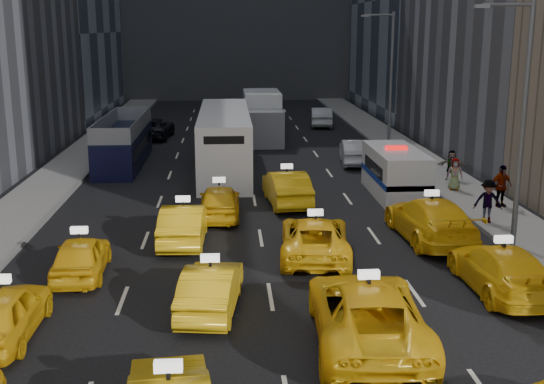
# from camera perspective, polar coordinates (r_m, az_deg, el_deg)

# --- Properties ---
(sidewalk_west) EXTENTS (3.00, 90.00, 0.15)m
(sidewalk_west) POSITION_cam_1_polar(r_m,az_deg,el_deg) (38.53, -17.60, 1.03)
(sidewalk_west) COLOR gray
(sidewalk_west) RESTS_ON ground
(sidewalk_east) EXTENTS (3.00, 90.00, 0.15)m
(sidewalk_east) POSITION_cam_1_polar(r_m,az_deg,el_deg) (39.20, 13.74, 1.49)
(sidewalk_east) COLOR gray
(sidewalk_east) RESTS_ON ground
(curb_west) EXTENTS (0.15, 90.00, 0.18)m
(curb_west) POSITION_cam_1_polar(r_m,az_deg,el_deg) (38.20, -15.49, 1.09)
(curb_west) COLOR slate
(curb_west) RESTS_ON ground
(curb_east) EXTENTS (0.15, 90.00, 0.18)m
(curb_east) POSITION_cam_1_polar(r_m,az_deg,el_deg) (38.79, 11.69, 1.49)
(curb_east) COLOR slate
(curb_east) RESTS_ON ground
(streetlight_near) EXTENTS (2.15, 0.22, 9.00)m
(streetlight_near) POSITION_cam_1_polar(r_m,az_deg,el_deg) (25.93, 20.06, 5.86)
(streetlight_near) COLOR #595B60
(streetlight_near) RESTS_ON ground
(streetlight_far) EXTENTS (2.15, 0.22, 9.00)m
(streetlight_far) POSITION_cam_1_polar(r_m,az_deg,el_deg) (44.88, 9.79, 9.43)
(streetlight_far) COLOR #595B60
(streetlight_far) RESTS_ON ground
(taxi_8) EXTENTS (1.78, 4.30, 1.46)m
(taxi_8) POSITION_cam_1_polar(r_m,az_deg,el_deg) (19.54, -21.57, -9.39)
(taxi_8) COLOR yellow
(taxi_8) RESTS_ON ground
(taxi_9) EXTENTS (1.99, 4.38, 1.39)m
(taxi_9) POSITION_cam_1_polar(r_m,az_deg,el_deg) (20.01, -5.15, -8.01)
(taxi_9) COLOR yellow
(taxi_9) RESTS_ON ground
(taxi_10) EXTENTS (3.13, 6.18, 1.68)m
(taxi_10) POSITION_cam_1_polar(r_m,az_deg,el_deg) (18.11, 7.98, -9.98)
(taxi_10) COLOR yellow
(taxi_10) RESTS_ON ground
(taxi_11) EXTENTS (2.14, 5.14, 1.48)m
(taxi_11) POSITION_cam_1_polar(r_m,az_deg,el_deg) (22.47, 18.62, -6.11)
(taxi_11) COLOR yellow
(taxi_11) RESTS_ON ground
(taxi_12) EXTENTS (1.78, 4.08, 1.37)m
(taxi_12) POSITION_cam_1_polar(r_m,az_deg,el_deg) (23.47, -15.69, -5.20)
(taxi_12) COLOR yellow
(taxi_12) RESTS_ON ground
(taxi_13) EXTENTS (1.75, 4.64, 1.51)m
(taxi_13) POSITION_cam_1_polar(r_m,az_deg,el_deg) (26.23, -7.40, -2.64)
(taxi_13) COLOR yellow
(taxi_13) RESTS_ON ground
(taxi_14) EXTENTS (2.92, 5.40, 1.44)m
(taxi_14) POSITION_cam_1_polar(r_m,az_deg,el_deg) (24.48, 3.62, -3.84)
(taxi_14) COLOR yellow
(taxi_14) RESTS_ON ground
(taxi_15) EXTENTS (2.65, 5.87, 1.67)m
(taxi_15) POSITION_cam_1_polar(r_m,az_deg,el_deg) (27.00, 13.11, -2.25)
(taxi_15) COLOR yellow
(taxi_15) RESTS_ON ground
(taxi_16) EXTENTS (1.81, 4.34, 1.47)m
(taxi_16) POSITION_cam_1_polar(r_m,az_deg,el_deg) (29.48, -4.42, -0.79)
(taxi_16) COLOR yellow
(taxi_16) RESTS_ON ground
(taxi_17) EXTENTS (2.11, 4.97, 1.59)m
(taxi_17) POSITION_cam_1_polar(r_m,az_deg,el_deg) (31.65, 1.24, 0.37)
(taxi_17) COLOR yellow
(taxi_17) RESTS_ON ground
(nypd_van) EXTENTS (2.34, 5.77, 2.46)m
(nypd_van) POSITION_cam_1_polar(r_m,az_deg,el_deg) (33.84, 10.27, 1.57)
(nypd_van) COLOR silver
(nypd_van) RESTS_ON ground
(double_decker) EXTENTS (2.39, 9.94, 2.88)m
(double_decker) POSITION_cam_1_polar(r_m,az_deg,el_deg) (41.72, -12.31, 4.17)
(double_decker) COLOR black
(double_decker) RESTS_ON ground
(city_bus) EXTENTS (3.31, 13.38, 3.43)m
(city_bus) POSITION_cam_1_polar(r_m,az_deg,el_deg) (39.30, -4.00, 4.29)
(city_bus) COLOR white
(city_bus) RESTS_ON ground
(box_truck) EXTENTS (2.94, 7.73, 3.49)m
(box_truck) POSITION_cam_1_polar(r_m,az_deg,el_deg) (49.63, -0.80, 6.29)
(box_truck) COLOR silver
(box_truck) RESTS_ON ground
(misc_car_0) EXTENTS (2.01, 4.68, 1.50)m
(misc_car_0) POSITION_cam_1_polar(r_m,az_deg,el_deg) (41.41, 6.94, 3.36)
(misc_car_0) COLOR #B6B8BE
(misc_car_0) RESTS_ON ground
(misc_car_1) EXTENTS (2.90, 5.48, 1.47)m
(misc_car_1) POSITION_cam_1_polar(r_m,az_deg,el_deg) (51.60, -9.84, 5.27)
(misc_car_1) COLOR black
(misc_car_1) RESTS_ON ground
(misc_car_2) EXTENTS (3.03, 5.90, 1.64)m
(misc_car_2) POSITION_cam_1_polar(r_m,az_deg,el_deg) (57.39, -0.72, 6.38)
(misc_car_2) COLOR slate
(misc_car_2) RESTS_ON ground
(misc_car_3) EXTENTS (2.06, 4.06, 1.33)m
(misc_car_3) POSITION_cam_1_polar(r_m,az_deg,el_deg) (56.81, -4.52, 6.11)
(misc_car_3) COLOR black
(misc_car_3) RESTS_ON ground
(misc_car_4) EXTENTS (2.16, 4.94, 1.58)m
(misc_car_4) POSITION_cam_1_polar(r_m,az_deg,el_deg) (57.22, 4.15, 6.30)
(misc_car_4) COLOR #A8AAAF
(misc_car_4) RESTS_ON ground
(pedestrian_2) EXTENTS (1.24, 0.71, 1.80)m
(pedestrian_2) POSITION_cam_1_polar(r_m,az_deg,el_deg) (29.53, 17.62, -0.74)
(pedestrian_2) COLOR gray
(pedestrian_2) RESTS_ON sidewalk_east
(pedestrian_3) EXTENTS (1.21, 0.79, 1.91)m
(pedestrian_3) POSITION_cam_1_polar(r_m,az_deg,el_deg) (32.30, 18.62, 0.48)
(pedestrian_3) COLOR gray
(pedestrian_3) RESTS_ON sidewalk_east
(pedestrian_4) EXTENTS (0.87, 0.61, 1.61)m
(pedestrian_4) POSITION_cam_1_polar(r_m,az_deg,el_deg) (35.04, 15.05, 1.46)
(pedestrian_4) COLOR gray
(pedestrian_4) RESTS_ON sidewalk_east
(pedestrian_5) EXTENTS (1.52, 0.71, 1.58)m
(pedestrian_5) POSITION_cam_1_polar(r_m,az_deg,el_deg) (37.38, 14.79, 2.20)
(pedestrian_5) COLOR gray
(pedestrian_5) RESTS_ON sidewalk_east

